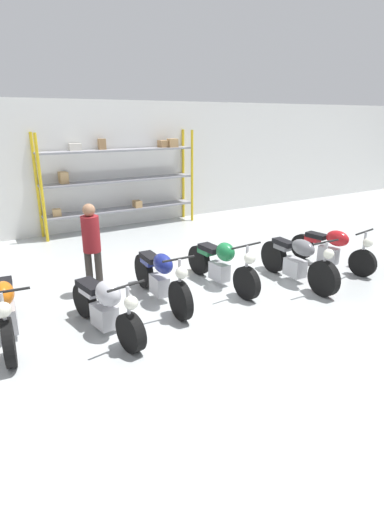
% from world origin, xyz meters
% --- Properties ---
extents(ground_plane, '(30.00, 30.00, 0.00)m').
position_xyz_m(ground_plane, '(0.00, 0.00, 0.00)').
color(ground_plane, '#B2B7B7').
extents(back_wall, '(30.00, 0.08, 3.60)m').
position_xyz_m(back_wall, '(0.00, 5.78, 1.80)').
color(back_wall, white).
rests_on(back_wall, ground_plane).
extents(shelving_rack, '(4.57, 0.63, 2.78)m').
position_xyz_m(shelving_rack, '(0.57, 5.43, 1.49)').
color(shelving_rack, gold).
rests_on(shelving_rack, ground_plane).
extents(motorcycle_orange, '(0.70, 2.21, 1.05)m').
position_xyz_m(motorcycle_orange, '(-3.21, 0.32, 0.46)').
color(motorcycle_orange, black).
rests_on(motorcycle_orange, ground_plane).
extents(motorcycle_silver, '(0.65, 1.96, 1.00)m').
position_xyz_m(motorcycle_silver, '(-1.91, -0.26, 0.44)').
color(motorcycle_silver, black).
rests_on(motorcycle_silver, ground_plane).
extents(motorcycle_blue, '(0.56, 2.18, 1.04)m').
position_xyz_m(motorcycle_blue, '(-0.72, 0.28, 0.48)').
color(motorcycle_blue, black).
rests_on(motorcycle_blue, ground_plane).
extents(motorcycle_green, '(0.66, 2.11, 1.02)m').
position_xyz_m(motorcycle_green, '(0.62, 0.32, 0.45)').
color(motorcycle_green, black).
rests_on(motorcycle_green, ground_plane).
extents(motorcycle_grey, '(0.62, 2.08, 1.04)m').
position_xyz_m(motorcycle_grey, '(1.99, -0.32, 0.45)').
color(motorcycle_grey, black).
rests_on(motorcycle_grey, ground_plane).
extents(motorcycle_red, '(0.65, 2.05, 0.96)m').
position_xyz_m(motorcycle_red, '(3.28, -0.06, 0.45)').
color(motorcycle_red, black).
rests_on(motorcycle_red, ground_plane).
extents(person_browsing, '(0.44, 0.44, 1.70)m').
position_xyz_m(person_browsing, '(-1.61, 1.24, 1.00)').
color(person_browsing, '#38332D').
rests_on(person_browsing, ground_plane).
extents(toolbox, '(0.44, 0.26, 0.28)m').
position_xyz_m(toolbox, '(3.90, -0.38, 0.14)').
color(toolbox, black).
rests_on(toolbox, ground_plane).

